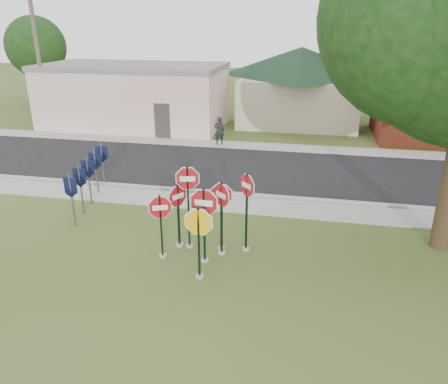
% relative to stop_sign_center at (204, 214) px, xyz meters
% --- Properties ---
extents(ground, '(120.00, 120.00, 0.00)m').
position_rel_stop_sign_center_xyz_m(ground, '(-0.18, -0.99, -1.58)').
color(ground, '#314C1C').
rests_on(ground, ground).
extents(sidewalk_near, '(60.00, 1.60, 0.06)m').
position_rel_stop_sign_center_xyz_m(sidewalk_near, '(-0.18, 4.51, -1.55)').
color(sidewalk_near, '#989990').
rests_on(sidewalk_near, ground).
extents(road, '(60.00, 7.00, 0.04)m').
position_rel_stop_sign_center_xyz_m(road, '(-0.18, 9.01, -1.56)').
color(road, black).
rests_on(road, ground).
extents(sidewalk_far, '(60.00, 1.60, 0.06)m').
position_rel_stop_sign_center_xyz_m(sidewalk_far, '(-0.18, 13.31, -1.55)').
color(sidewalk_far, '#989990').
rests_on(sidewalk_far, ground).
extents(curb, '(60.00, 0.20, 0.14)m').
position_rel_stop_sign_center_xyz_m(curb, '(-0.18, 5.51, -1.51)').
color(curb, '#989990').
rests_on(curb, ground).
extents(stop_sign_center, '(1.16, 0.24, 2.53)m').
position_rel_stop_sign_center_xyz_m(stop_sign_center, '(0.00, 0.00, 0.00)').
color(stop_sign_center, '#98968D').
rests_on(stop_sign_center, ground).
extents(stop_sign_yellow, '(1.11, 0.24, 2.30)m').
position_rel_stop_sign_center_xyz_m(stop_sign_yellow, '(0.07, -0.89, -0.18)').
color(stop_sign_yellow, '#98968D').
rests_on(stop_sign_yellow, ground).
extents(stop_sign_left, '(0.92, 0.39, 2.17)m').
position_rel_stop_sign_center_xyz_m(stop_sign_left, '(-1.36, 0.01, -0.28)').
color(stop_sign_left, '#98968D').
rests_on(stop_sign_left, ground).
extents(stop_sign_right, '(0.77, 0.70, 2.51)m').
position_rel_stop_sign_center_xyz_m(stop_sign_right, '(0.40, 0.58, -0.04)').
color(stop_sign_right, '#98968D').
rests_on(stop_sign_right, ground).
extents(stop_sign_back_right, '(0.98, 0.24, 2.39)m').
position_rel_stop_sign_center_xyz_m(stop_sign_back_right, '(0.33, 0.85, -0.14)').
color(stop_sign_back_right, '#98968D').
rests_on(stop_sign_back_right, ground).
extents(stop_sign_back_left, '(1.01, 0.24, 2.89)m').
position_rel_stop_sign_center_xyz_m(stop_sign_back_left, '(-0.71, 0.78, 0.23)').
color(stop_sign_back_left, '#98968D').
rests_on(stop_sign_back_left, ground).
extents(stop_sign_far_right, '(0.69, 0.74, 2.72)m').
position_rel_stop_sign_center_xyz_m(stop_sign_far_right, '(1.11, 0.96, 0.10)').
color(stop_sign_far_right, '#98968D').
rests_on(stop_sign_far_right, ground).
extents(stop_sign_far_left, '(0.52, 0.86, 2.26)m').
position_rel_stop_sign_center_xyz_m(stop_sign_far_left, '(-1.05, 0.79, -0.22)').
color(stop_sign_far_left, '#98968D').
rests_on(stop_sign_far_left, ground).
extents(route_sign_row, '(1.43, 4.63, 2.00)m').
position_rel_stop_sign_center_xyz_m(route_sign_row, '(-5.58, 3.51, -0.36)').
color(route_sign_row, '#59595E').
rests_on(route_sign_row, ground).
extents(building_stucco, '(12.20, 6.20, 4.20)m').
position_rel_stop_sign_center_xyz_m(building_stucco, '(-9.18, 17.01, 0.57)').
color(building_stucco, silver).
rests_on(building_stucco, ground).
extents(building_house, '(11.60, 11.60, 6.20)m').
position_rel_stop_sign_center_xyz_m(building_house, '(1.82, 21.01, 2.07)').
color(building_house, beige).
rests_on(building_house, ground).
extents(utility_pole_near, '(2.20, 0.26, 9.50)m').
position_rel_stop_sign_center_xyz_m(utility_pole_near, '(-14.18, 14.21, 3.39)').
color(utility_pole_near, '#4F4034').
rests_on(utility_pole_near, ground).
extents(bg_tree_left, '(4.90, 4.90, 7.35)m').
position_rel_stop_sign_center_xyz_m(bg_tree_left, '(-20.18, 23.01, 3.30)').
color(bg_tree_left, black).
rests_on(bg_tree_left, ground).
extents(pedestrian, '(0.71, 0.60, 1.66)m').
position_rel_stop_sign_center_xyz_m(pedestrian, '(-2.40, 13.16, -0.69)').
color(pedestrian, black).
rests_on(pedestrian, sidewalk_far).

